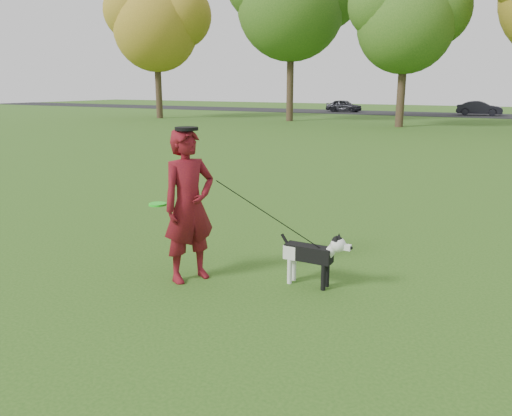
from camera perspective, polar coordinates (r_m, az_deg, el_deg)
The scene contains 7 objects.
ground at distance 6.77m, azimuth 0.39°, elevation -7.82°, with size 120.00×120.00×0.00m, color #285116.
road at distance 45.71m, azimuth 25.10°, elevation 9.52°, with size 120.00×7.00×0.02m, color black.
man at distance 6.45m, azimuth -7.66°, elevation 0.24°, with size 0.73×0.48×1.99m, color #570C1A.
dog at distance 6.35m, azimuth 6.66°, elevation -5.10°, with size 0.97×0.19×0.74m.
car_left at distance 48.11m, azimuth 10.02°, elevation 11.44°, with size 1.32×3.28×1.12m, color black.
car_mid at distance 45.74m, azimuth 24.18°, elevation 10.36°, with size 1.23×3.53×1.16m, color black.
man_held_items at distance 6.12m, azimuth 1.67°, elevation -0.90°, with size 2.18×0.78×1.51m.
Camera 1 is at (2.96, -5.55, 2.51)m, focal length 35.00 mm.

